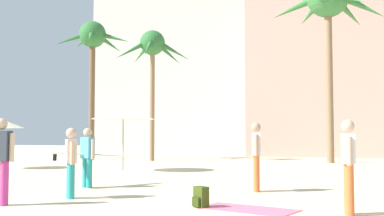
# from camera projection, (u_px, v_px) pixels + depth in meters

# --- Properties ---
(palm_tree_far_left) EXTENTS (6.30, 6.07, 10.26)m
(palm_tree_far_left) POSITION_uv_depth(u_px,v_px,m) (328.00, 5.00, 25.87)
(palm_tree_far_left) COLOR #896B4C
(palm_tree_far_left) RESTS_ON ground
(palm_tree_left) EXTENTS (4.60, 4.38, 8.59)m
(palm_tree_left) POSITION_uv_depth(u_px,v_px,m) (93.00, 44.00, 29.38)
(palm_tree_left) COLOR brown
(palm_tree_left) RESTS_ON ground
(palm_tree_right) EXTENTS (4.33, 4.53, 7.67)m
(palm_tree_right) POSITION_uv_depth(u_px,v_px,m) (153.00, 52.00, 27.82)
(palm_tree_right) COLOR #896B4C
(palm_tree_right) RESTS_ON ground
(cafe_umbrella_2) EXTENTS (2.62, 2.62, 2.48)m
(cafe_umbrella_2) POSITION_uv_depth(u_px,v_px,m) (123.00, 115.00, 19.48)
(cafe_umbrella_2) COLOR gray
(cafe_umbrella_2) RESTS_ON ground
(beach_towel) EXTENTS (2.09, 1.46, 0.01)m
(beach_towel) POSITION_uv_depth(u_px,v_px,m) (247.00, 209.00, 9.15)
(beach_towel) COLOR #EF6684
(beach_towel) RESTS_ON ground
(backpack) EXTENTS (0.35, 0.35, 0.42)m
(backpack) POSITION_uv_depth(u_px,v_px,m) (201.00, 198.00, 9.37)
(backpack) COLOR #364413
(backpack) RESTS_ON ground
(person_far_left) EXTENTS (1.79, 2.57, 1.65)m
(person_far_left) POSITION_uv_depth(u_px,v_px,m) (89.00, 155.00, 13.21)
(person_far_left) COLOR teal
(person_far_left) RESTS_ON ground
(person_far_right) EXTENTS (0.25, 0.60, 1.72)m
(person_far_right) POSITION_uv_depth(u_px,v_px,m) (348.00, 162.00, 8.54)
(person_far_right) COLOR orange
(person_far_right) RESTS_ON ground
(person_mid_left) EXTENTS (0.61, 0.26, 1.79)m
(person_mid_left) POSITION_uv_depth(u_px,v_px,m) (1.00, 157.00, 9.73)
(person_mid_left) COLOR #B7337F
(person_mid_left) RESTS_ON ground
(person_near_right) EXTENTS (0.45, 0.53, 1.61)m
(person_near_right) POSITION_uv_depth(u_px,v_px,m) (71.00, 160.00, 10.82)
(person_near_right) COLOR teal
(person_near_right) RESTS_ON ground
(person_near_left) EXTENTS (0.29, 0.61, 1.77)m
(person_near_left) POSITION_uv_depth(u_px,v_px,m) (256.00, 154.00, 12.17)
(person_near_left) COLOR orange
(person_near_left) RESTS_ON ground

